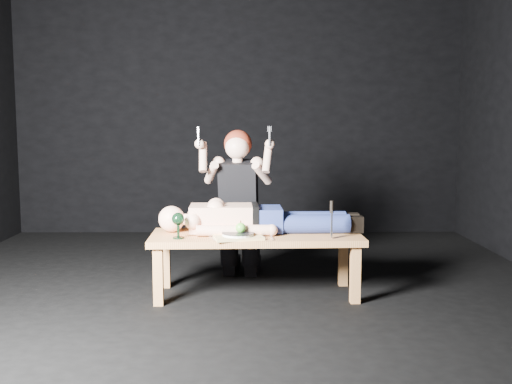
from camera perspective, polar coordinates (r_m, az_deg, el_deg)
ground at (r=4.48m, az=-2.26°, el=-9.58°), size 5.00×5.00×0.00m
back_wall at (r=6.81m, az=-1.70°, el=8.70°), size 5.00×0.00×5.00m
table at (r=4.38m, az=0.01°, el=-6.92°), size 1.53×0.61×0.45m
lying_man at (r=4.40m, az=0.52°, el=-2.23°), size 1.42×0.47×0.24m
kneeling_woman at (r=4.83m, az=-1.57°, el=-0.95°), size 0.74×0.81×1.23m
serving_tray at (r=4.17m, az=-1.73°, el=-4.30°), size 0.37×0.30×0.02m
plate at (r=4.17m, az=-1.73°, el=-4.05°), size 0.26×0.26×0.02m
apple at (r=4.17m, az=-1.47°, el=-3.43°), size 0.07×0.07×0.07m
goblet at (r=4.18m, az=-7.42°, el=-3.19°), size 0.09×0.09×0.18m
fork_flat at (r=4.15m, az=-4.14°, el=-4.46°), size 0.06×0.16×0.01m
knife_flat at (r=4.17m, az=1.52°, el=-4.40°), size 0.03×0.16×0.01m
spoon_flat at (r=4.26m, az=0.22°, el=-4.17°), size 0.11×0.14×0.01m
carving_knife at (r=4.17m, az=7.21°, el=-2.64°), size 0.04×0.04×0.26m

